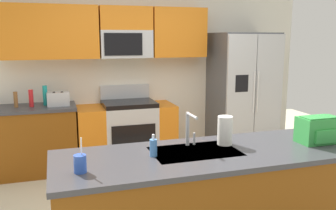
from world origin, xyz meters
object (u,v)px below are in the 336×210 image
at_px(refrigerator, 242,94).
at_px(sink_faucet, 189,126).
at_px(backpack, 318,129).
at_px(soap_dispenser, 153,147).
at_px(bottle_red, 31,98).
at_px(paper_towel_roll, 225,130).
at_px(bottle_teal, 45,95).
at_px(toaster, 58,99).
at_px(drink_cup_blue, 80,164).
at_px(range_oven, 127,133).
at_px(pepper_mill, 16,100).

bearing_deg(refrigerator, sink_faucet, -128.02).
bearing_deg(backpack, soap_dispenser, 176.91).
bearing_deg(bottle_red, paper_towel_roll, -54.47).
relative_size(bottle_teal, backpack, 0.82).
bearing_deg(bottle_teal, toaster, -29.16).
height_order(sink_faucet, drink_cup_blue, sink_faucet).
xyz_separation_m(bottle_red, paper_towel_roll, (1.62, -2.27, 0.01)).
bearing_deg(toaster, bottle_red, 175.00).
bearing_deg(range_oven, sink_faucet, -87.83).
relative_size(bottle_red, drink_cup_blue, 0.93).
bearing_deg(pepper_mill, soap_dispenser, -64.26).
relative_size(refrigerator, backpack, 5.78).
height_order(bottle_red, backpack, backpack).
relative_size(toaster, pepper_mill, 1.39).
relative_size(pepper_mill, soap_dispenser, 1.18).
distance_m(pepper_mill, sink_faucet, 2.71).
relative_size(toaster, drink_cup_blue, 1.16).
relative_size(pepper_mill, sink_faucet, 0.71).
bearing_deg(backpack, bottle_red, 134.20).
bearing_deg(soap_dispenser, paper_towel_roll, 9.92).
relative_size(range_oven, pepper_mill, 6.75).
bearing_deg(drink_cup_blue, bottle_red, 99.39).
distance_m(range_oven, bottle_red, 1.36).
xyz_separation_m(bottle_teal, sink_faucet, (1.15, -2.29, 0.04)).
xyz_separation_m(refrigerator, paper_towel_roll, (-1.40, -2.22, 0.09)).
relative_size(range_oven, toaster, 4.86).
bearing_deg(drink_cup_blue, soap_dispenser, 17.96).
bearing_deg(range_oven, paper_towel_roll, -80.52).
relative_size(bottle_red, soap_dispenser, 1.31).
height_order(bottle_teal, sink_faucet, sink_faucet).
xyz_separation_m(toaster, sink_faucet, (0.99, -2.20, 0.08)).
bearing_deg(soap_dispenser, pepper_mill, 115.74).
bearing_deg(backpack, paper_towel_roll, 166.16).
bearing_deg(drink_cup_blue, range_oven, 72.51).
distance_m(sink_faucet, soap_dispenser, 0.40).
bearing_deg(pepper_mill, bottle_red, -6.40).
bearing_deg(toaster, drink_cup_blue, -87.95).
bearing_deg(bottle_red, bottle_teal, 19.36).
distance_m(bottle_red, backpack, 3.43).
bearing_deg(refrigerator, bottle_red, 179.08).
height_order(range_oven, sink_faucet, sink_faucet).
bearing_deg(bottle_red, drink_cup_blue, -80.61).
relative_size(bottle_teal, paper_towel_roll, 1.09).
bearing_deg(toaster, soap_dispenser, -74.79).
bearing_deg(range_oven, backpack, -65.07).
xyz_separation_m(refrigerator, bottle_red, (-3.03, 0.05, 0.09)).
bearing_deg(sink_faucet, bottle_teal, 116.75).
xyz_separation_m(refrigerator, soap_dispenser, (-2.05, -2.34, 0.04)).
bearing_deg(bottle_red, range_oven, 1.08).
distance_m(soap_dispenser, paper_towel_roll, 0.66).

